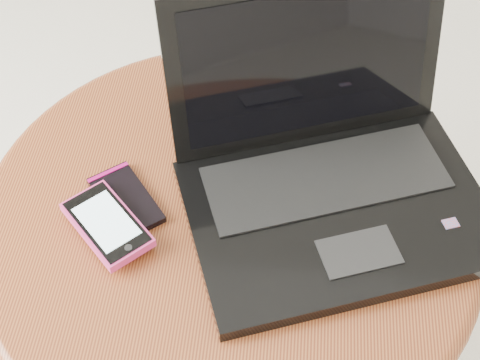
{
  "coord_description": "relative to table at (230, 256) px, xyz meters",
  "views": [
    {
      "loc": [
        0.05,
        -0.61,
        1.31
      ],
      "look_at": [
        -0.01,
        -0.03,
        0.61
      ],
      "focal_mm": 53.41,
      "sensor_mm": 36.0,
      "label": 1
    }
  ],
  "objects": [
    {
      "name": "phone_black",
      "position": [
        -0.14,
        -0.0,
        0.12
      ],
      "size": [
        0.12,
        0.13,
        0.01
      ],
      "color": "black",
      "rests_on": "table"
    },
    {
      "name": "phone_pink",
      "position": [
        -0.15,
        -0.06,
        0.13
      ],
      "size": [
        0.14,
        0.14,
        0.02
      ],
      "color": "#D5317B",
      "rests_on": "phone_black"
    },
    {
      "name": "table",
      "position": [
        0.0,
        0.0,
        0.0
      ],
      "size": [
        0.69,
        0.69,
        0.55
      ],
      "color": "#4C1E10",
      "rests_on": "ground"
    },
    {
      "name": "laptop",
      "position": [
        0.13,
        0.04,
        0.16
      ],
      "size": [
        0.48,
        0.44,
        0.25
      ],
      "color": "black",
      "rests_on": "table"
    }
  ]
}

